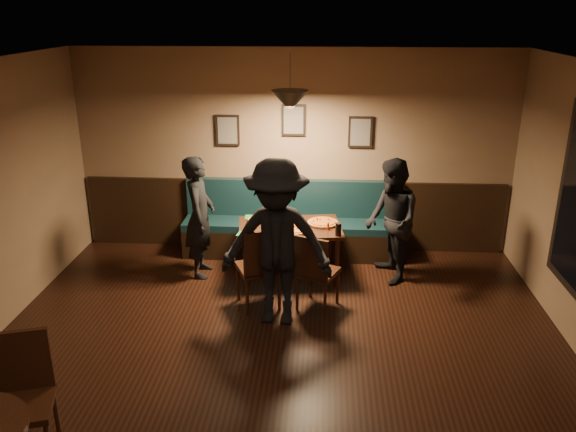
% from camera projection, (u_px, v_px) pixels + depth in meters
% --- Properties ---
extents(floor, '(7.00, 7.00, 0.00)m').
position_uv_depth(floor, '(271.00, 399.00, 5.16)').
color(floor, black).
rests_on(floor, ground).
extents(ceiling, '(7.00, 7.00, 0.00)m').
position_uv_depth(ceiling, '(267.00, 79.00, 4.20)').
color(ceiling, silver).
rests_on(ceiling, ground).
extents(wall_back, '(6.00, 0.00, 6.00)m').
position_uv_depth(wall_back, '(294.00, 152.00, 7.96)').
color(wall_back, '#8C704F').
rests_on(wall_back, ground).
extents(wainscot, '(5.88, 0.06, 1.00)m').
position_uv_depth(wainscot, '(293.00, 214.00, 8.25)').
color(wainscot, black).
rests_on(wainscot, ground).
extents(booth_bench, '(3.00, 0.60, 1.00)m').
position_uv_depth(booth_bench, '(292.00, 221.00, 7.99)').
color(booth_bench, '#0F232D').
rests_on(booth_bench, ground).
extents(picture_left, '(0.32, 0.04, 0.42)m').
position_uv_depth(picture_left, '(228.00, 130.00, 7.89)').
color(picture_left, black).
rests_on(picture_left, wall_back).
extents(picture_center, '(0.32, 0.04, 0.42)m').
position_uv_depth(picture_center, '(294.00, 120.00, 7.78)').
color(picture_center, black).
rests_on(picture_center, wall_back).
extents(picture_right, '(0.32, 0.04, 0.42)m').
position_uv_depth(picture_right, '(360.00, 132.00, 7.78)').
color(picture_right, black).
rests_on(picture_right, wall_back).
extents(pendant_lamp, '(0.44, 0.44, 0.25)m').
position_uv_depth(pendant_lamp, '(290.00, 101.00, 6.75)').
color(pendant_lamp, black).
rests_on(pendant_lamp, ceiling).
extents(dining_table, '(1.38, 0.99, 0.68)m').
position_uv_depth(dining_table, '(290.00, 251.00, 7.40)').
color(dining_table, black).
rests_on(dining_table, floor).
extents(chair_near_left, '(0.58, 0.58, 1.00)m').
position_uv_depth(chair_near_left, '(258.00, 266.00, 6.61)').
color(chair_near_left, black).
rests_on(chair_near_left, floor).
extents(chair_near_right, '(0.54, 0.54, 0.92)m').
position_uv_depth(chair_near_right, '(318.00, 270.00, 6.59)').
color(chair_near_right, black).
rests_on(chair_near_right, floor).
extents(diner_left, '(0.40, 0.59, 1.57)m').
position_uv_depth(diner_left, '(200.00, 217.00, 7.31)').
color(diner_left, black).
rests_on(diner_left, floor).
extents(diner_right, '(0.75, 0.87, 1.57)m').
position_uv_depth(diner_right, '(391.00, 221.00, 7.17)').
color(diner_right, black).
rests_on(diner_right, floor).
extents(diner_front, '(1.24, 0.77, 1.85)m').
position_uv_depth(diner_front, '(277.00, 243.00, 6.14)').
color(diner_front, black).
rests_on(diner_front, floor).
extents(pizza_a, '(0.41, 0.41, 0.04)m').
position_uv_depth(pizza_a, '(260.00, 220.00, 7.46)').
color(pizza_a, gold).
rests_on(pizza_a, dining_table).
extents(pizza_b, '(0.50, 0.50, 0.04)m').
position_uv_depth(pizza_b, '(294.00, 229.00, 7.13)').
color(pizza_b, '#C06924').
rests_on(pizza_b, dining_table).
extents(pizza_c, '(0.42, 0.42, 0.04)m').
position_uv_depth(pizza_c, '(323.00, 222.00, 7.35)').
color(pizza_c, gold).
rests_on(pizza_c, dining_table).
extents(soda_glass, '(0.08, 0.08, 0.16)m').
position_uv_depth(soda_glass, '(338.00, 229.00, 6.97)').
color(soda_glass, black).
rests_on(soda_glass, dining_table).
extents(tabasco_bottle, '(0.03, 0.03, 0.11)m').
position_uv_depth(tabasco_bottle, '(328.00, 226.00, 7.15)').
color(tabasco_bottle, '#A32805').
rests_on(tabasco_bottle, dining_table).
extents(napkin_a, '(0.17, 0.17, 0.01)m').
position_uv_depth(napkin_a, '(251.00, 217.00, 7.60)').
color(napkin_a, '#1B6628').
rests_on(napkin_a, dining_table).
extents(napkin_b, '(0.19, 0.19, 0.01)m').
position_uv_depth(napkin_b, '(244.00, 234.00, 7.03)').
color(napkin_b, '#1C6C30').
rests_on(napkin_b, dining_table).
extents(cutlery_set, '(0.20, 0.06, 0.00)m').
position_uv_depth(cutlery_set, '(288.00, 238.00, 6.92)').
color(cutlery_set, '#B7B7BB').
rests_on(cutlery_set, dining_table).
extents(cafe_chair_far, '(0.56, 0.56, 1.02)m').
position_uv_depth(cafe_chair_far, '(20.00, 405.00, 4.30)').
color(cafe_chair_far, black).
rests_on(cafe_chair_far, floor).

